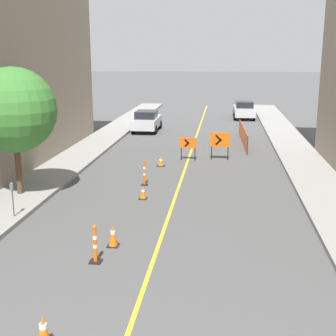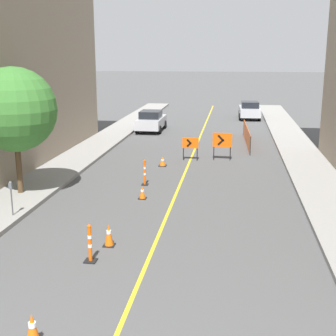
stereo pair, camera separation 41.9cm
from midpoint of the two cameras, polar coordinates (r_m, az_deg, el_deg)
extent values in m
cube|color=gold|center=(29.48, 2.51, 2.30)|extent=(0.12, 50.35, 0.01)
cube|color=gray|center=(30.59, -9.47, 2.70)|extent=(2.43, 50.35, 0.17)
cube|color=gray|center=(29.69, 14.84, 2.09)|extent=(2.43, 50.35, 0.17)
cone|color=orange|center=(10.56, -16.13, -18.41)|extent=(0.31, 0.31, 0.67)
cylinder|color=white|center=(10.52, -16.16, -18.04)|extent=(0.16, 0.16, 0.11)
cube|color=black|center=(15.03, -7.50, -9.37)|extent=(0.35, 0.35, 0.03)
cone|color=orange|center=(14.89, -7.55, -8.10)|extent=(0.28, 0.28, 0.69)
cylinder|color=white|center=(14.86, -7.56, -7.80)|extent=(0.15, 0.15, 0.11)
cube|color=black|center=(19.54, -3.68, -3.72)|extent=(0.33, 0.33, 0.03)
cone|color=orange|center=(19.47, -3.69, -2.98)|extent=(0.27, 0.27, 0.50)
cylinder|color=white|center=(19.45, -3.69, -2.81)|extent=(0.14, 0.14, 0.08)
cube|color=black|center=(25.11, -1.36, 0.28)|extent=(0.42, 0.42, 0.03)
cone|color=orange|center=(25.05, -1.36, 0.85)|extent=(0.34, 0.34, 0.48)
cylinder|color=white|center=(25.04, -1.36, 0.98)|extent=(0.18, 0.18, 0.08)
cube|color=black|center=(14.04, -9.66, -11.18)|extent=(0.35, 0.35, 0.04)
cylinder|color=#EF560C|center=(13.83, -9.75, -9.20)|extent=(0.11, 0.11, 1.01)
cylinder|color=white|center=(13.84, -9.74, -9.40)|extent=(0.12, 0.12, 0.10)
cylinder|color=white|center=(13.74, -9.79, -8.35)|extent=(0.12, 0.12, 0.10)
sphere|color=#EF560C|center=(13.62, -9.85, -7.11)|extent=(0.12, 0.12, 0.12)
cube|color=black|center=(21.53, -3.44, -2.05)|extent=(0.30, 0.30, 0.04)
cylinder|color=#EF560C|center=(21.38, -3.46, -0.62)|extent=(0.09, 0.09, 1.07)
cylinder|color=white|center=(21.39, -3.46, -0.76)|extent=(0.10, 0.10, 0.11)
cylinder|color=white|center=(21.32, -3.47, 0.00)|extent=(0.10, 0.10, 0.11)
sphere|color=#EF560C|center=(21.25, -3.48, 0.86)|extent=(0.10, 0.10, 0.10)
cube|color=#EF560C|center=(26.26, 2.02, 3.08)|extent=(0.91, 0.08, 0.59)
cube|color=black|center=(26.21, 1.87, 3.25)|extent=(0.29, 0.03, 0.29)
cube|color=black|center=(26.25, 1.86, 2.89)|extent=(0.29, 0.03, 0.29)
cylinder|color=black|center=(26.43, 1.17, 1.73)|extent=(0.06, 0.06, 0.71)
cylinder|color=black|center=(26.37, 2.85, 1.68)|extent=(0.06, 0.06, 0.71)
cube|color=#EF560C|center=(26.46, 5.91, 3.44)|extent=(1.09, 0.14, 0.80)
cube|color=black|center=(26.40, 5.74, 3.67)|extent=(0.37, 0.05, 0.37)
cube|color=black|center=(26.44, 5.72, 3.19)|extent=(0.37, 0.05, 0.37)
cylinder|color=black|center=(26.62, 4.87, 1.82)|extent=(0.06, 0.06, 0.76)
cylinder|color=black|center=(26.61, 6.87, 1.77)|extent=(0.06, 0.06, 0.76)
cube|color=#EF560C|center=(31.59, 8.76, 3.97)|extent=(0.29, 7.25, 1.14)
cylinder|color=#262626|center=(28.03, 9.25, 2.70)|extent=(0.05, 0.05, 1.14)
cylinder|color=#262626|center=(35.16, 8.37, 4.99)|extent=(0.05, 0.05, 1.14)
cube|color=#B7B7BC|center=(36.40, -2.92, 5.59)|extent=(1.81, 4.30, 0.72)
cube|color=black|center=(36.10, -2.99, 6.54)|extent=(1.53, 1.94, 0.55)
cylinder|color=black|center=(37.90, -3.86, 5.36)|extent=(0.22, 0.64, 0.64)
cylinder|color=black|center=(37.62, -1.29, 5.32)|extent=(0.22, 0.64, 0.64)
cylinder|color=black|center=(35.31, -4.65, 4.72)|extent=(0.22, 0.64, 0.64)
cylinder|color=black|center=(35.02, -1.90, 4.68)|extent=(0.22, 0.64, 0.64)
cube|color=#B7B7BC|center=(43.99, 8.97, 6.88)|extent=(1.93, 4.35, 0.72)
cube|color=black|center=(43.71, 9.01, 7.67)|extent=(1.59, 1.98, 0.55)
cylinder|color=black|center=(45.34, 7.81, 6.66)|extent=(0.24, 0.65, 0.64)
cylinder|color=black|center=(45.40, 9.98, 6.59)|extent=(0.24, 0.65, 0.64)
cylinder|color=black|center=(42.69, 7.86, 6.22)|extent=(0.24, 0.65, 0.64)
cylinder|color=black|center=(42.76, 10.16, 6.14)|extent=(0.24, 0.65, 0.64)
cylinder|color=#4C4C51|center=(17.78, -19.01, -4.06)|extent=(0.05, 0.05, 1.00)
cube|color=#565B60|center=(17.61, -19.16, -2.17)|extent=(0.12, 0.10, 0.22)
sphere|color=#565B60|center=(17.58, -19.19, -1.83)|extent=(0.11, 0.11, 0.11)
cylinder|color=#4C3823|center=(20.44, -18.33, 0.04)|extent=(0.24, 0.24, 2.21)
sphere|color=#38752D|center=(20.03, -18.85, 6.73)|extent=(3.45, 3.45, 3.45)
camera|label=1|loc=(0.21, -90.59, -0.14)|focal=50.00mm
camera|label=2|loc=(0.21, 89.41, 0.14)|focal=50.00mm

